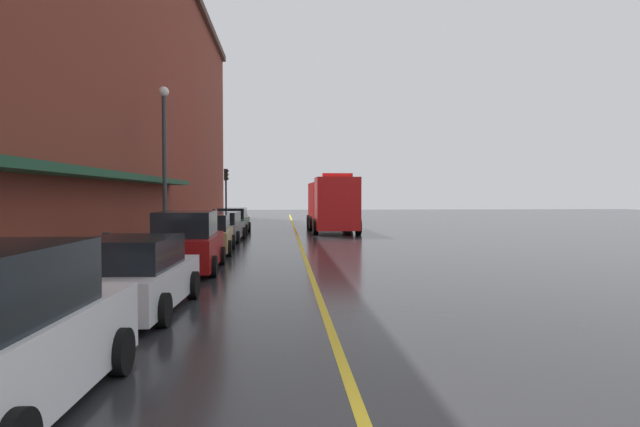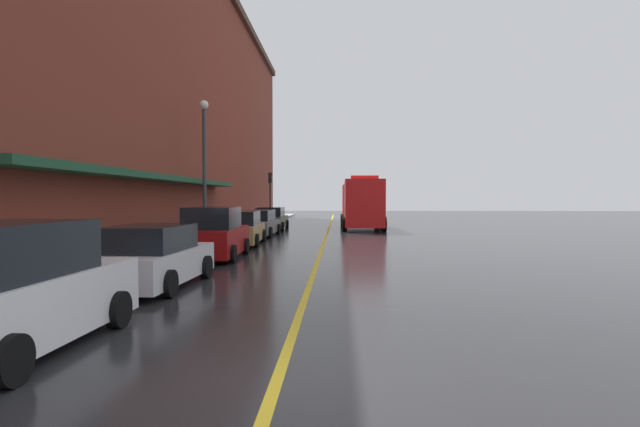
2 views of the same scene
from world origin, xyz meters
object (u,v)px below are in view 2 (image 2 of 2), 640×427
at_px(fire_truck, 362,204).
at_px(parking_meter_0, 209,223).
at_px(parked_car_1, 152,258).
at_px(parked_car_4, 258,224).
at_px(traffic_light_near, 270,187).
at_px(parking_meter_2, 140,237).
at_px(street_lamp_left, 204,155).
at_px(parked_car_0, 14,292).
at_px(parking_meter_1, 256,214).
at_px(parked_car_5, 272,219).
at_px(parked_car_3, 241,229).
at_px(parked_car_2, 214,235).

xyz_separation_m(fire_truck, parking_meter_0, (-7.73, -12.90, -0.71)).
height_order(parked_car_1, parked_car_4, parked_car_1).
bearing_deg(traffic_light_near, parking_meter_2, -90.12).
height_order(fire_truck, street_lamp_left, street_lamp_left).
bearing_deg(traffic_light_near, parked_car_0, -87.97).
bearing_deg(parking_meter_1, parked_car_4, -79.76).
xyz_separation_m(parking_meter_0, traffic_light_near, (0.06, 20.58, 2.10)).
bearing_deg(street_lamp_left, traffic_light_near, 88.02).
xyz_separation_m(parked_car_1, traffic_light_near, (-1.33, 31.59, 2.41)).
height_order(parking_meter_1, parking_meter_2, same).
bearing_deg(parking_meter_1, parked_car_0, -87.36).
height_order(parked_car_1, parked_car_5, parked_car_5).
distance_m(parking_meter_1, parking_meter_2, 21.64).
bearing_deg(street_lamp_left, parked_car_3, -26.32).
relative_size(fire_truck, street_lamp_left, 1.20).
bearing_deg(parking_meter_2, parked_car_0, -80.36).
distance_m(parked_car_2, traffic_light_near, 25.74).
xyz_separation_m(parked_car_4, parking_meter_2, (-1.33, -14.28, 0.33)).
xyz_separation_m(parked_car_3, parking_meter_2, (-1.42, -8.73, 0.30)).
xyz_separation_m(parked_car_0, parked_car_5, (0.02, 28.00, -0.13)).
xyz_separation_m(parked_car_0, traffic_light_near, (-1.31, 36.97, 2.27)).
height_order(parked_car_2, parked_car_3, parked_car_2).
distance_m(parked_car_5, parking_meter_0, 11.69).
bearing_deg(parking_meter_1, parked_car_2, -85.46).
distance_m(parked_car_0, parking_meter_1, 29.75).
bearing_deg(parking_meter_2, parking_meter_1, 90.00).
height_order(parking_meter_0, parking_meter_1, same).
relative_size(parking_meter_0, parking_meter_2, 1.00).
bearing_deg(traffic_light_near, street_lamp_left, -91.98).
bearing_deg(parked_car_2, parked_car_4, -0.48).
relative_size(parking_meter_0, traffic_light_near, 0.31).
distance_m(parked_car_3, street_lamp_left, 4.27).
relative_size(parked_car_0, parking_meter_2, 3.37).
bearing_deg(parked_car_5, parked_car_3, -179.58).
height_order(parked_car_0, parked_car_5, parked_car_0).
xyz_separation_m(fire_truck, traffic_light_near, (-7.67, 7.69, 1.39)).
bearing_deg(fire_truck, parked_car_1, -15.85).
height_order(parked_car_2, street_lamp_left, street_lamp_left).
xyz_separation_m(parked_car_5, fire_truck, (6.34, 1.29, 1.01)).
bearing_deg(parked_car_2, fire_truck, -20.45).
distance_m(parked_car_3, parked_car_5, 11.19).
bearing_deg(parked_car_0, parking_meter_0, 6.62).
bearing_deg(street_lamp_left, parked_car_2, -72.25).
bearing_deg(parked_car_4, parking_meter_1, 12.14).
height_order(parked_car_3, parking_meter_2, parked_car_3).
relative_size(parked_car_2, parking_meter_2, 3.37).
xyz_separation_m(parked_car_1, parked_car_4, (-0.06, 16.97, -0.01)).
distance_m(parked_car_3, traffic_light_near, 20.36).
distance_m(parked_car_4, street_lamp_left, 6.16).
distance_m(parked_car_1, parking_meter_1, 24.38).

